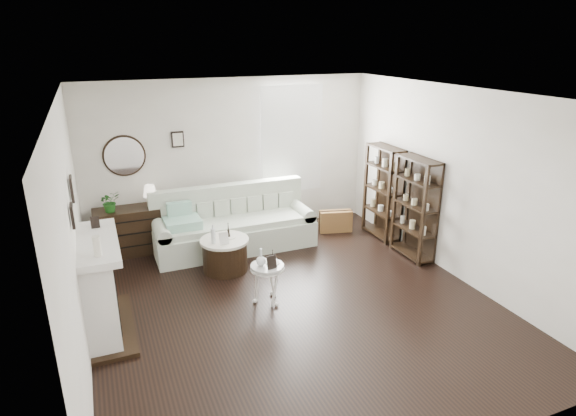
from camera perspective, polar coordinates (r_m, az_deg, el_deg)
name	(u,v)px	position (r m, az deg, el deg)	size (l,w,h in m)	color
room	(272,141)	(8.51, -1.89, 7.92)	(5.50, 5.50, 5.50)	black
fireplace	(101,290)	(6.08, -21.32, -8.99)	(0.50, 1.40, 1.84)	silver
shelf_unit_far	(383,192)	(8.43, 11.21, 1.85)	(0.30, 0.80, 1.60)	black
shelf_unit_near	(415,208)	(7.74, 14.83, -0.03)	(0.30, 0.80, 1.60)	black
sofa	(233,228)	(8.03, -6.49, -2.33)	(2.60, 0.90, 1.01)	#A8B4A0
quilt	(182,223)	(7.65, -12.41, -1.75)	(0.55, 0.45, 0.14)	#268C6E
suitcase	(336,221)	(8.69, 5.66, -1.56)	(0.58, 0.19, 0.39)	brown
dresser	(132,231)	(8.14, -17.96, -2.56)	(1.14, 0.49, 0.76)	black
table_lamp	(150,196)	(7.98, -16.01, 1.43)	(0.22, 0.22, 0.35)	#EFE0CA
potted_plant	(110,202)	(7.90, -20.38, 0.71)	(0.30, 0.26, 0.33)	#1B5117
drum_table	(225,254)	(7.27, -7.48, -5.48)	(0.72, 0.72, 0.50)	black
pedestal_table	(267,268)	(6.28, -2.47, -7.15)	(0.44, 0.44, 0.54)	silver
eiffel_drum	(228,231)	(7.19, -7.09, -2.69)	(0.12, 0.12, 0.21)	black
bottle_drum	(213,234)	(7.00, -8.87, -3.07)	(0.07, 0.07, 0.28)	silver
card_frame_drum	(224,239)	(6.96, -7.60, -3.61)	(0.13, 0.01, 0.18)	silver
eiffel_ped	(273,257)	(6.27, -1.83, -5.84)	(0.10, 0.10, 0.17)	black
flask_ped	(261,257)	(6.20, -3.23, -5.84)	(0.13, 0.13, 0.24)	silver
card_frame_ped	(272,262)	(6.12, -1.94, -6.46)	(0.13, 0.01, 0.17)	black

